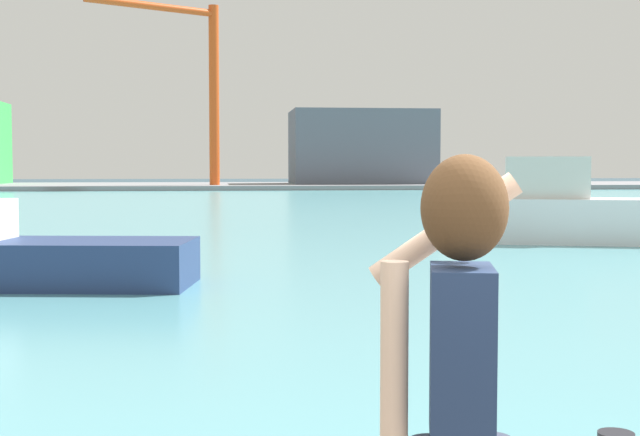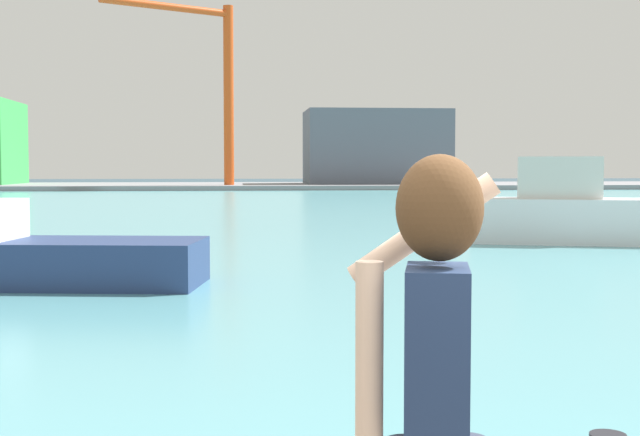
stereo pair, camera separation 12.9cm
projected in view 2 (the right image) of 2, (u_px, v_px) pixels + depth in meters
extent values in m
plane|color=#334751|center=(257.00, 206.00, 52.83)|extent=(220.00, 220.00, 0.00)
cube|color=#599EA8|center=(256.00, 204.00, 54.82)|extent=(140.00, 100.00, 0.02)
cube|color=gray|center=(246.00, 186.00, 94.55)|extent=(140.00, 20.00, 0.47)
cube|color=#1E2D4C|center=(437.00, 354.00, 2.86)|extent=(0.27, 0.38, 0.56)
sphere|color=#E0B293|center=(438.00, 211.00, 2.83)|extent=(0.22, 0.22, 0.22)
ellipsoid|color=#472D19|center=(440.00, 208.00, 2.81)|extent=(0.28, 0.26, 0.34)
cylinder|color=#E0B293|center=(369.00, 352.00, 2.83)|extent=(0.09, 0.09, 0.58)
cylinder|color=#E0B293|center=(423.00, 231.00, 3.06)|extent=(0.53, 0.20, 0.40)
cube|color=black|center=(424.00, 181.00, 3.17)|extent=(0.03, 0.07, 0.14)
cube|color=white|center=(588.00, 221.00, 27.20)|extent=(7.36, 4.12, 1.37)
cube|color=silver|center=(559.00, 178.00, 27.30)|extent=(2.83, 2.26, 1.28)
cube|color=slate|center=(376.00, 147.00, 95.42)|extent=(15.03, 9.31, 7.81)
cylinder|color=#D84C19|center=(229.00, 96.00, 88.13)|extent=(1.00, 1.00, 17.68)
cylinder|color=#D84C19|center=(167.00, 7.00, 83.68)|extent=(11.80, 7.49, 0.70)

